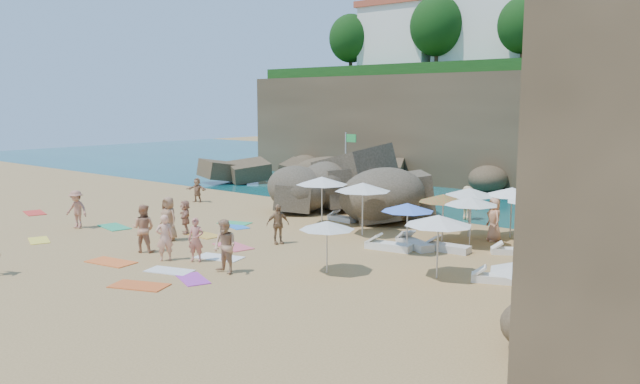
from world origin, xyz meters
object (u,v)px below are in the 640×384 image
Objects in this scene: flag_pole at (347,158)px; person_stand_2 at (467,203)px; parasol_1 at (536,198)px; person_stand_1 at (143,228)px; rock_outcrop at (356,213)px; parasol_0 at (322,181)px; person_stand_3 at (278,224)px; person_stand_4 at (494,219)px; parasol_2 at (512,192)px; person_stand_6 at (165,238)px; lounger_0 at (342,219)px; person_stand_5 at (197,190)px.

person_stand_2 is at bearing -6.28° from flag_pole.
flag_pole reaches higher than person_stand_2.
parasol_1 is 16.02m from person_stand_1.
parasol_0 is at bearing -78.86° from rock_outcrop.
rock_outcrop is 8.42m from person_stand_3.
flag_pole is at bearing -159.92° from person_stand_4.
parasol_2 reaches higher than person_stand_6.
parasol_2 is 1.53× the size of lounger_0.
person_stand_1 is 1.84m from person_stand_6.
person_stand_6 is at bearing -84.07° from person_stand_4.
parasol_1 reaches higher than rock_outcrop.
parasol_1 reaches higher than lounger_0.
parasol_0 is at bearing -62.41° from flag_pole.
parasol_2 is 8.58m from lounger_0.
flag_pole is (-2.76, 2.90, 2.67)m from rock_outcrop.
parasol_1 is 10.76m from person_stand_3.
parasol_1 is at bearing -16.20° from person_stand_5.
person_stand_1 is 1.32× the size of person_stand_5.
person_stand_6 is (-10.03, -11.05, -1.18)m from parasol_1.
person_stand_6 is at bearing -167.37° from person_stand_3.
person_stand_3 is 0.96× the size of person_stand_6.
flag_pole is 1.76× the size of parasol_1.
parasol_1 is 9.90m from lounger_0.
person_stand_4 is at bearing 175.97° from parasol_1.
parasol_1 is (13.31, -4.80, -0.60)m from flag_pole.
parasol_0 is at bearing -123.35° from person_stand_4.
flag_pole is 12.36m from parasol_2.
lounger_0 is at bearing 38.53° from person_stand_3.
person_stand_5 is 0.83× the size of person_stand_6.
person_stand_6 reaches higher than person_stand_3.
flag_pole is 2.68× the size of lounger_0.
person_stand_2 is 10.81m from person_stand_3.
person_stand_3 is at bearing -133.93° from parasol_2.
person_stand_2 reaches higher than lounger_0.
person_stand_1 is 12.71m from person_stand_5.
parasol_1 is at bearing -37.94° from parasol_2.
person_stand_3 is at bearing -169.78° from person_stand_6.
parasol_1 is 14.98m from person_stand_6.
person_stand_1 is at bearing -137.80° from parasol_1.
rock_outcrop is at bearing -124.04° from person_stand_1.
flag_pole is 12.13m from person_stand_3.
person_stand_1 is (-1.29, -12.64, 0.97)m from rock_outcrop.
person_stand_1 reaches higher than rock_outcrop.
person_stand_4 is 18.40m from person_stand_5.
person_stand_1 is (1.47, -15.54, -1.71)m from flag_pole.
parasol_1 is 1.63× the size of person_stand_5.
rock_outcrop is 5.13× the size of lounger_0.
parasol_0 is 1.73× the size of person_stand_5.
parasol_2 is 18.86m from person_stand_5.
person_stand_1 is at bearing -103.06° from parasol_0.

